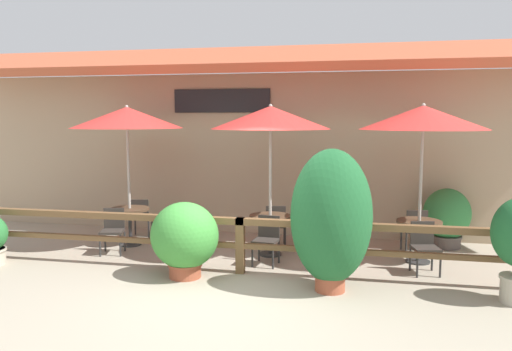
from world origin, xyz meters
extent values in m
plane|color=#9E937F|center=(0.00, 0.00, 0.00)|extent=(60.00, 60.00, 0.00)
cube|color=tan|center=(0.00, 4.20, 1.80)|extent=(14.00, 0.40, 3.60)
cube|color=#B25133|center=(0.00, 3.65, 3.88)|extent=(14.28, 1.48, 0.70)
cube|color=black|center=(-1.12, 3.97, 3.00)|extent=(2.21, 0.04, 0.52)
cube|color=brown|center=(0.00, 1.05, 0.89)|extent=(10.40, 0.14, 0.11)
cube|color=brown|center=(0.00, 1.05, 0.47)|extent=(10.40, 0.10, 0.09)
cube|color=brown|center=(0.00, 1.05, 0.47)|extent=(0.14, 0.14, 0.95)
cylinder|color=#B7B2A8|center=(-2.67, 2.43, 1.24)|extent=(0.06, 0.06, 2.48)
cone|color=red|center=(-2.67, 2.43, 2.63)|extent=(2.25, 2.25, 0.43)
sphere|color=#B2ADA3|center=(-2.67, 2.43, 2.84)|extent=(0.07, 0.07, 0.07)
cylinder|color=#4C3826|center=(-2.67, 2.43, 0.75)|extent=(0.80, 0.80, 0.05)
cylinder|color=#333333|center=(-2.67, 2.43, 0.36)|extent=(0.07, 0.07, 0.72)
cylinder|color=#333333|center=(-2.67, 2.43, 0.01)|extent=(0.44, 0.44, 0.03)
cube|color=#332D28|center=(-2.70, 1.73, 0.44)|extent=(0.51, 0.51, 0.05)
cube|color=#332D28|center=(-2.75, 1.91, 0.67)|extent=(0.40, 0.13, 0.40)
cylinder|color=#2D2D2D|center=(-2.84, 1.49, 0.21)|extent=(0.04, 0.04, 0.42)
cylinder|color=#2D2D2D|center=(-2.47, 1.59, 0.21)|extent=(0.04, 0.04, 0.42)
cylinder|color=#2D2D2D|center=(-2.93, 1.86, 0.21)|extent=(0.04, 0.04, 0.42)
cylinder|color=#2D2D2D|center=(-2.56, 1.96, 0.21)|extent=(0.04, 0.04, 0.42)
cube|color=#332D28|center=(-2.74, 3.14, 0.44)|extent=(0.50, 0.50, 0.05)
cube|color=#332D28|center=(-2.70, 2.95, 0.67)|extent=(0.40, 0.12, 0.40)
cylinder|color=#2D2D2D|center=(-2.59, 3.36, 0.21)|extent=(0.04, 0.04, 0.42)
cylinder|color=#2D2D2D|center=(-2.96, 3.28, 0.21)|extent=(0.04, 0.04, 0.42)
cylinder|color=#2D2D2D|center=(-2.51, 2.99, 0.21)|extent=(0.04, 0.04, 0.42)
cylinder|color=#2D2D2D|center=(-2.88, 2.91, 0.21)|extent=(0.04, 0.04, 0.42)
cylinder|color=#B7B2A8|center=(0.30, 2.27, 1.24)|extent=(0.06, 0.06, 2.48)
cone|color=red|center=(0.30, 2.27, 2.63)|extent=(2.25, 2.25, 0.43)
sphere|color=#B2ADA3|center=(0.30, 2.27, 2.84)|extent=(0.07, 0.07, 0.07)
cylinder|color=#4C3826|center=(0.30, 2.27, 0.75)|extent=(0.80, 0.80, 0.05)
cylinder|color=#333333|center=(0.30, 2.27, 0.36)|extent=(0.07, 0.07, 0.72)
cylinder|color=#333333|center=(0.30, 2.27, 0.01)|extent=(0.44, 0.44, 0.03)
cube|color=#332D28|center=(0.34, 1.59, 0.44)|extent=(0.47, 0.47, 0.05)
cube|color=#332D28|center=(0.36, 1.78, 0.67)|extent=(0.40, 0.08, 0.40)
cylinder|color=#2D2D2D|center=(0.13, 1.43, 0.21)|extent=(0.04, 0.04, 0.42)
cylinder|color=#2D2D2D|center=(0.50, 1.38, 0.21)|extent=(0.04, 0.04, 0.42)
cylinder|color=#2D2D2D|center=(0.17, 1.80, 0.21)|extent=(0.04, 0.04, 0.42)
cylinder|color=#2D2D2D|center=(0.55, 1.76, 0.21)|extent=(0.04, 0.04, 0.42)
cube|color=#332D28|center=(0.29, 2.95, 0.44)|extent=(0.49, 0.49, 0.05)
cube|color=#332D28|center=(0.32, 2.76, 0.67)|extent=(0.40, 0.11, 0.40)
cylinder|color=#2D2D2D|center=(0.44, 3.17, 0.21)|extent=(0.04, 0.04, 0.42)
cylinder|color=#2D2D2D|center=(0.07, 3.10, 0.21)|extent=(0.04, 0.04, 0.42)
cylinder|color=#2D2D2D|center=(0.51, 2.80, 0.21)|extent=(0.04, 0.04, 0.42)
cylinder|color=#2D2D2D|center=(0.14, 2.73, 0.21)|extent=(0.04, 0.04, 0.42)
cylinder|color=#B7B2A8|center=(3.02, 2.32, 1.24)|extent=(0.06, 0.06, 2.48)
cone|color=red|center=(3.02, 2.32, 2.63)|extent=(2.25, 2.25, 0.43)
sphere|color=#B2ADA3|center=(3.02, 2.32, 2.84)|extent=(0.07, 0.07, 0.07)
cylinder|color=#4C3826|center=(3.02, 2.32, 0.75)|extent=(0.80, 0.80, 0.05)
cylinder|color=#333333|center=(3.02, 2.32, 0.36)|extent=(0.07, 0.07, 0.72)
cylinder|color=#333333|center=(3.02, 2.32, 0.01)|extent=(0.44, 0.44, 0.03)
cube|color=#332D28|center=(3.06, 1.62, 0.44)|extent=(0.50, 0.50, 0.05)
cube|color=#332D28|center=(3.02, 1.81, 0.67)|extent=(0.40, 0.12, 0.40)
cylinder|color=#2D2D2D|center=(2.91, 1.40, 0.21)|extent=(0.04, 0.04, 0.42)
cylinder|color=#2D2D2D|center=(3.28, 1.48, 0.21)|extent=(0.04, 0.04, 0.42)
cylinder|color=#2D2D2D|center=(2.83, 1.77, 0.21)|extent=(0.04, 0.04, 0.42)
cylinder|color=#2D2D2D|center=(3.20, 1.85, 0.21)|extent=(0.04, 0.04, 0.42)
cube|color=#332D28|center=(3.02, 3.03, 0.44)|extent=(0.48, 0.48, 0.05)
cube|color=#332D28|center=(3.05, 2.84, 0.67)|extent=(0.40, 0.10, 0.40)
cylinder|color=#2D2D2D|center=(3.17, 3.24, 0.21)|extent=(0.04, 0.04, 0.42)
cylinder|color=#2D2D2D|center=(2.80, 3.18, 0.21)|extent=(0.04, 0.04, 0.42)
cylinder|color=#2D2D2D|center=(3.23, 2.87, 0.21)|extent=(0.04, 0.04, 0.42)
cylinder|color=#2D2D2D|center=(2.86, 2.81, 0.21)|extent=(0.04, 0.04, 0.42)
cylinder|color=#9E4C33|center=(-0.84, 0.65, 0.12)|extent=(0.52, 0.52, 0.24)
cylinder|color=#9E4C33|center=(-0.84, 0.65, 0.22)|extent=(0.57, 0.57, 0.04)
ellipsoid|color=#3D8E38|center=(-0.84, 0.65, 0.70)|extent=(1.13, 1.01, 1.10)
cylinder|color=#9E4C33|center=(1.54, 0.47, 0.14)|extent=(0.45, 0.45, 0.29)
cylinder|color=#9E4C33|center=(1.54, 0.47, 0.27)|extent=(0.49, 0.49, 0.04)
ellipsoid|color=#1E5B2D|center=(1.54, 0.47, 1.15)|extent=(1.22, 1.10, 2.03)
cylinder|color=#564C47|center=(3.70, 3.55, 0.12)|extent=(0.58, 0.58, 0.25)
cylinder|color=#564C47|center=(3.70, 3.55, 0.23)|extent=(0.62, 0.62, 0.04)
ellipsoid|color=#338442|center=(3.70, 3.55, 0.69)|extent=(0.93, 0.84, 1.04)
camera|label=1|loc=(1.91, -6.94, 2.62)|focal=35.00mm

